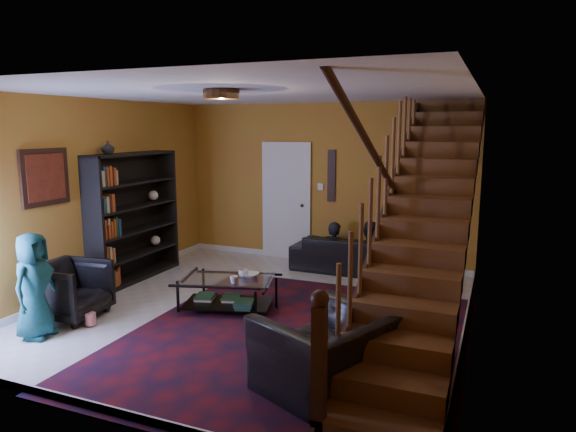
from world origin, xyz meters
name	(u,v)px	position (x,y,z in m)	size (l,w,h in m)	color
floor	(256,310)	(0.00, 0.00, 0.00)	(5.50, 5.50, 0.00)	beige
room	(219,270)	(-1.33, 1.33, 0.05)	(5.50, 5.50, 5.50)	#A68025
staircase	(425,217)	(2.12, 0.00, 1.40)	(0.95, 5.02, 3.18)	brown
bookshelf	(135,219)	(-2.40, 0.60, 0.96)	(0.35, 1.80, 2.00)	black
door	(286,203)	(-0.70, 2.73, 1.02)	(0.82, 0.05, 2.05)	silver
framed_picture	(45,177)	(-2.57, -0.90, 1.75)	(0.04, 0.74, 0.74)	maroon
wall_hanging	(332,176)	(0.15, 2.73, 1.55)	(0.14, 0.03, 0.90)	black
ceiling_fixture	(221,94)	(0.00, -0.80, 2.74)	(0.40, 0.40, 0.10)	#3F2814
rug	(295,339)	(0.83, -0.69, 0.01)	(3.72, 4.25, 0.02)	#4F0E13
sofa	(354,254)	(0.69, 2.30, 0.30)	(2.03, 0.80, 0.59)	black
armchair_left	(71,290)	(-2.05, -1.11, 0.36)	(0.77, 0.79, 0.72)	black
armchair_right	(326,353)	(1.50, -1.63, 0.37)	(1.13, 0.98, 0.73)	black
person_adult_a	(334,258)	(0.34, 2.35, 0.18)	(0.46, 0.30, 1.27)	black
person_adult_b	(369,260)	(0.94, 2.35, 0.21)	(0.64, 0.50, 1.32)	black
person_child	(34,285)	(-1.95, -1.73, 0.61)	(0.60, 0.39, 1.23)	#175558
coffee_table	(228,293)	(-0.32, -0.18, 0.26)	(1.32, 0.99, 0.45)	black
cup_a	(243,273)	(-0.16, -0.04, 0.50)	(0.13, 0.13, 0.10)	#999999
cup_b	(234,280)	(-0.15, -0.33, 0.50)	(0.10, 0.10, 0.10)	#999999
bowl	(251,275)	(-0.08, 0.01, 0.48)	(0.22, 0.22, 0.05)	#999999
vase	(108,148)	(-2.41, 0.10, 2.10)	(0.18, 0.18, 0.19)	#999999
popcorn_bucket	(91,319)	(-1.62, -1.26, 0.09)	(0.13, 0.13, 0.15)	red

